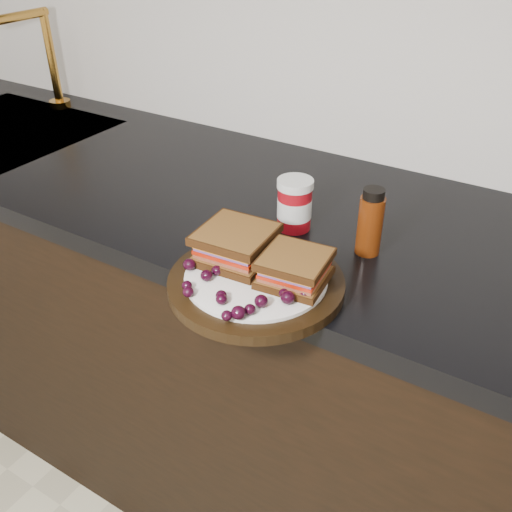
{
  "coord_description": "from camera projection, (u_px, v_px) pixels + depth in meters",
  "views": [
    {
      "loc": [
        0.3,
        0.81,
        1.43
      ],
      "look_at": [
        -0.09,
        1.43,
        0.96
      ],
      "focal_mm": 40.0,
      "sensor_mm": 36.0,
      "label": 1
    }
  ],
  "objects": [
    {
      "name": "base_cabinets",
      "position": [
        350.0,
        407.0,
        1.31
      ],
      "size": [
        3.96,
        0.58,
        0.86
      ],
      "primitive_type": "cube",
      "color": "black",
      "rests_on": "ground_plane"
    },
    {
      "name": "countertop",
      "position": [
        371.0,
        240.0,
        1.07
      ],
      "size": [
        3.98,
        0.6,
        0.04
      ],
      "primitive_type": "cube",
      "color": "black",
      "rests_on": "base_cabinets"
    },
    {
      "name": "sink",
      "position": [
        8.0,
        145.0,
        1.55
      ],
      "size": [
        0.5,
        0.42,
        0.16
      ],
      "primitive_type": null,
      "color": "#B2B2B7",
      "rests_on": "countertop"
    },
    {
      "name": "faucet",
      "position": [
        52.0,
        58.0,
        1.59
      ],
      "size": [
        0.06,
        0.22,
        0.28
      ],
      "primitive_type": null,
      "color": "#B0792C",
      "rests_on": "countertop"
    },
    {
      "name": "plate",
      "position": [
        256.0,
        283.0,
        0.9
      ],
      "size": [
        0.28,
        0.28,
        0.02
      ],
      "primitive_type": "cylinder",
      "color": "black",
      "rests_on": "countertop"
    },
    {
      "name": "sandwich_left",
      "position": [
        236.0,
        245.0,
        0.92
      ],
      "size": [
        0.12,
        0.12,
        0.05
      ],
      "primitive_type": null,
      "rotation": [
        0.0,
        0.0,
        0.07
      ],
      "color": "brown",
      "rests_on": "plate"
    },
    {
      "name": "sandwich_right",
      "position": [
        295.0,
        268.0,
        0.87
      ],
      "size": [
        0.11,
        0.11,
        0.05
      ],
      "primitive_type": null,
      "rotation": [
        0.0,
        0.0,
        0.1
      ],
      "color": "brown",
      "rests_on": "plate"
    },
    {
      "name": "grape_0",
      "position": [
        189.0,
        264.0,
        0.9
      ],
      "size": [
        0.02,
        0.02,
        0.02
      ],
      "primitive_type": "ellipsoid",
      "color": "black",
      "rests_on": "plate"
    },
    {
      "name": "grape_1",
      "position": [
        206.0,
        276.0,
        0.88
      ],
      "size": [
        0.02,
        0.02,
        0.02
      ],
      "primitive_type": "ellipsoid",
      "color": "black",
      "rests_on": "plate"
    },
    {
      "name": "grape_2",
      "position": [
        187.0,
        286.0,
        0.86
      ],
      "size": [
        0.02,
        0.02,
        0.01
      ],
      "primitive_type": "ellipsoid",
      "color": "black",
      "rests_on": "plate"
    },
    {
      "name": "grape_3",
      "position": [
        188.0,
        292.0,
        0.84
      ],
      "size": [
        0.02,
        0.02,
        0.02
      ],
      "primitive_type": "ellipsoid",
      "color": "black",
      "rests_on": "plate"
    },
    {
      "name": "grape_4",
      "position": [
        221.0,
        295.0,
        0.84
      ],
      "size": [
        0.02,
        0.02,
        0.02
      ],
      "primitive_type": "ellipsoid",
      "color": "black",
      "rests_on": "plate"
    },
    {
      "name": "grape_5",
      "position": [
        221.0,
        299.0,
        0.83
      ],
      "size": [
        0.02,
        0.02,
        0.02
      ],
      "primitive_type": "ellipsoid",
      "color": "black",
      "rests_on": "plate"
    },
    {
      "name": "grape_6",
      "position": [
        227.0,
        316.0,
        0.8
      ],
      "size": [
        0.02,
        0.02,
        0.02
      ],
      "primitive_type": "ellipsoid",
      "color": "black",
      "rests_on": "plate"
    },
    {
      "name": "grape_7",
      "position": [
        238.0,
        313.0,
        0.8
      ],
      "size": [
        0.02,
        0.02,
        0.02
      ],
      "primitive_type": "ellipsoid",
      "color": "black",
      "rests_on": "plate"
    },
    {
      "name": "grape_8",
      "position": [
        250.0,
        309.0,
        0.81
      ],
      "size": [
        0.02,
        0.02,
        0.02
      ],
      "primitive_type": "ellipsoid",
      "color": "black",
      "rests_on": "plate"
    },
    {
      "name": "grape_9",
      "position": [
        261.0,
        301.0,
        0.82
      ],
      "size": [
        0.02,
        0.02,
        0.02
      ],
      "primitive_type": "ellipsoid",
      "color": "black",
      "rests_on": "plate"
    },
    {
      "name": "grape_10",
      "position": [
        288.0,
        297.0,
        0.83
      ],
      "size": [
        0.02,
        0.02,
        0.02
      ],
      "primitive_type": "ellipsoid",
      "color": "black",
      "rests_on": "plate"
    },
    {
      "name": "grape_11",
      "position": [
        284.0,
        293.0,
        0.84
      ],
      "size": [
        0.02,
        0.02,
        0.01
      ],
      "primitive_type": "ellipsoid",
      "color": "black",
      "rests_on": "plate"
    },
    {
      "name": "grape_12",
      "position": [
        305.0,
        294.0,
        0.84
      ],
      "size": [
        0.02,
        0.02,
        0.02
      ],
      "primitive_type": "ellipsoid",
      "color": "black",
      "rests_on": "plate"
    },
    {
      "name": "grape_13",
      "position": [
        308.0,
        281.0,
        0.87
      ],
      "size": [
        0.02,
        0.02,
        0.02
      ],
      "primitive_type": "ellipsoid",
      "color": "black",
      "rests_on": "plate"
    },
    {
      "name": "grape_14",
      "position": [
        307.0,
        277.0,
        0.88
      ],
      "size": [
        0.02,
        0.02,
        0.02
      ],
      "primitive_type": "ellipsoid",
      "color": "black",
      "rests_on": "plate"
    },
    {
      "name": "grape_15",
      "position": [
        294.0,
        270.0,
        0.89
      ],
      "size": [
        0.02,
        0.02,
        0.02
      ],
      "primitive_type": "ellipsoid",
      "color": "black",
      "rests_on": "plate"
    },
    {
      "name": "grape_16",
      "position": [
        241.0,
        248.0,
        0.95
      ],
      "size": [
        0.02,
        0.02,
        0.02
      ],
      "primitive_type": "ellipsoid",
      "color": "black",
      "rests_on": "plate"
    },
    {
      "name": "grape_17",
      "position": [
        237.0,
        248.0,
        0.95
      ],
      "size": [
        0.02,
        0.02,
        0.02
      ],
      "primitive_type": "ellipsoid",
      "color": "black",
      "rests_on": "plate"
    },
    {
      "name": "grape_18",
      "position": [
        217.0,
        249.0,
        0.94
      ],
      "size": [
        0.02,
        0.02,
        0.02
      ],
      "primitive_type": "ellipsoid",
      "color": "black",
      "rests_on": "plate"
    },
    {
      "name": "grape_19",
      "position": [
        210.0,
        253.0,
        0.93
      ],
      "size": [
        0.02,
        0.02,
        0.02
      ],
      "primitive_type": "ellipsoid",
      "color": "black",
      "rests_on": "plate"
    },
    {
      "name": "grape_20",
      "position": [
        217.0,
        270.0,
        0.89
      ],
      "size": [
        0.02,
        0.02,
        0.02
      ],
      "primitive_type": "ellipsoid",
      "color": "black",
      "rests_on": "plate"
    },
    {
      "name": "grape_21",
      "position": [
        243.0,
        259.0,
        0.92
      ],
      "size": [
        0.01,
        0.01,
        0.01
      ],
      "primitive_type": "ellipsoid",
      "color": "black",
      "rests_on": "plate"
    },
    {
      "name": "grape_22",
      "position": [
        228.0,
        252.0,
        0.94
      ],
      "size": [
        0.02,
        0.02,
        0.02
      ],
      "primitive_type": "ellipsoid",
      "color": "black",
      "rests_on": "plate"
    },
    {
      "name": "grape_23",
      "position": [
        207.0,
        249.0,
        0.94
      ],
      "size": [
        0.02,
        0.02,
        0.02
      ],
      "primitive_type": "ellipsoid",
      "color": "black",
      "rests_on": "plate"
    },
    {
      "name": "condiment_jar",
      "position": [
        294.0,
        204.0,
        1.04
      ],
      "size": [
        0.07,
        0.07,
        0.1
      ],
      "primitive_type": "cylinder",
      "rotation": [
        0.0,
        0.0,
        -0.03
      ],
      "color": "maroon",
      "rests_on": "countertop"
    },
    {
      "name": "oil_bottle",
      "position": [
        370.0,
        222.0,
        0.97
      ],
      "size": [
        0.06,
        0.06,
        0.12
      ],
      "primitive_type": "cylinder",
      "rotation": [
        0.0,
        0.0,
        0.33
      ],
      "color": "#501F08",
      "rests_on": "countertop"
    }
  ]
}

